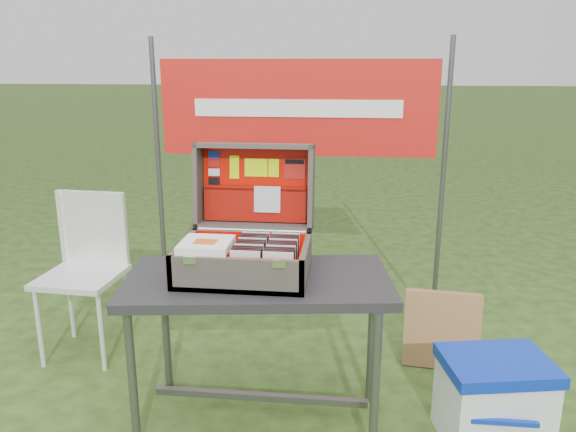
# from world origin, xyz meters

# --- Properties ---
(ground) EXTENTS (80.00, 80.00, 0.00)m
(ground) POSITION_xyz_m (0.00, 0.00, 0.00)
(ground) COLOR #283A14
(ground) RESTS_ON ground
(table) EXTENTS (1.16, 0.69, 0.69)m
(table) POSITION_xyz_m (-0.06, -0.01, 0.34)
(table) COLOR #29292B
(table) RESTS_ON ground
(table_top) EXTENTS (1.16, 0.69, 0.04)m
(table_top) POSITION_xyz_m (-0.06, -0.01, 0.67)
(table_top) COLOR #29292B
(table_top) RESTS_ON ground
(table_leg_fl) EXTENTS (0.04, 0.04, 0.65)m
(table_leg_fl) POSITION_xyz_m (-0.55, -0.23, 0.32)
(table_leg_fl) COLOR #59595B
(table_leg_fl) RESTS_ON ground
(table_leg_fr) EXTENTS (0.04, 0.04, 0.65)m
(table_leg_fr) POSITION_xyz_m (0.43, -0.23, 0.32)
(table_leg_fr) COLOR #59595B
(table_leg_fr) RESTS_ON ground
(table_leg_bl) EXTENTS (0.04, 0.04, 0.65)m
(table_leg_bl) POSITION_xyz_m (-0.55, 0.20, 0.32)
(table_leg_bl) COLOR #59595B
(table_leg_bl) RESTS_ON ground
(table_leg_br) EXTENTS (0.04, 0.04, 0.65)m
(table_leg_br) POSITION_xyz_m (0.43, 0.20, 0.32)
(table_leg_br) COLOR #59595B
(table_leg_br) RESTS_ON ground
(table_brace) EXTENTS (0.95, 0.03, 0.03)m
(table_brace) POSITION_xyz_m (-0.06, -0.01, 0.12)
(table_brace) COLOR #59595B
(table_brace) RESTS_ON ground
(suitcase) EXTENTS (0.54, 0.54, 0.52)m
(suitcase) POSITION_xyz_m (-0.11, 0.05, 0.95)
(suitcase) COLOR #4E463F
(suitcase) RESTS_ON table
(suitcase_base_bottom) EXTENTS (0.54, 0.38, 0.02)m
(suitcase_base_bottom) POSITION_xyz_m (-0.11, -0.01, 0.70)
(suitcase_base_bottom) COLOR #4E463F
(suitcase_base_bottom) RESTS_ON table_top
(suitcase_base_wall_front) EXTENTS (0.54, 0.02, 0.14)m
(suitcase_base_wall_front) POSITION_xyz_m (-0.11, -0.19, 0.76)
(suitcase_base_wall_front) COLOR #4E463F
(suitcase_base_wall_front) RESTS_ON table_top
(suitcase_base_wall_back) EXTENTS (0.54, 0.02, 0.14)m
(suitcase_base_wall_back) POSITION_xyz_m (-0.11, 0.17, 0.76)
(suitcase_base_wall_back) COLOR #4E463F
(suitcase_base_wall_back) RESTS_ON table_top
(suitcase_base_wall_left) EXTENTS (0.02, 0.38, 0.14)m
(suitcase_base_wall_left) POSITION_xyz_m (-0.37, -0.01, 0.76)
(suitcase_base_wall_left) COLOR #4E463F
(suitcase_base_wall_left) RESTS_ON table_top
(suitcase_base_wall_right) EXTENTS (0.02, 0.38, 0.14)m
(suitcase_base_wall_right) POSITION_xyz_m (0.14, -0.01, 0.76)
(suitcase_base_wall_right) COLOR #4E463F
(suitcase_base_wall_right) RESTS_ON table_top
(suitcase_liner_floor) EXTENTS (0.49, 0.34, 0.01)m
(suitcase_liner_floor) POSITION_xyz_m (-0.11, -0.01, 0.71)
(suitcase_liner_floor) COLOR red
(suitcase_liner_floor) RESTS_ON suitcase_base_bottom
(suitcase_latch_left) EXTENTS (0.05, 0.01, 0.03)m
(suitcase_latch_left) POSITION_xyz_m (-0.29, -0.20, 0.82)
(suitcase_latch_left) COLOR silver
(suitcase_latch_left) RESTS_ON suitcase_base_wall_front
(suitcase_latch_right) EXTENTS (0.05, 0.01, 0.03)m
(suitcase_latch_right) POSITION_xyz_m (0.06, -0.20, 0.82)
(suitcase_latch_right) COLOR silver
(suitcase_latch_right) RESTS_ON suitcase_base_wall_front
(suitcase_hinge) EXTENTS (0.48, 0.02, 0.02)m
(suitcase_hinge) POSITION_xyz_m (-0.11, 0.18, 0.83)
(suitcase_hinge) COLOR silver
(suitcase_hinge) RESTS_ON suitcase_base_wall_back
(suitcase_lid_back) EXTENTS (0.54, 0.06, 0.38)m
(suitcase_lid_back) POSITION_xyz_m (-0.11, 0.33, 1.01)
(suitcase_lid_back) COLOR #4E463F
(suitcase_lid_back) RESTS_ON suitcase_base_wall_back
(suitcase_lid_rim_far) EXTENTS (0.54, 0.14, 0.04)m
(suitcase_lid_rim_far) POSITION_xyz_m (-0.11, 0.29, 1.19)
(suitcase_lid_rim_far) COLOR #4E463F
(suitcase_lid_rim_far) RESTS_ON suitcase_lid_back
(suitcase_lid_rim_near) EXTENTS (0.54, 0.14, 0.04)m
(suitcase_lid_rim_near) POSITION_xyz_m (-0.11, 0.25, 0.83)
(suitcase_lid_rim_near) COLOR #4E463F
(suitcase_lid_rim_near) RESTS_ON suitcase_lid_back
(suitcase_lid_rim_left) EXTENTS (0.02, 0.18, 0.40)m
(suitcase_lid_rim_left) POSITION_xyz_m (-0.37, 0.27, 1.01)
(suitcase_lid_rim_left) COLOR #4E463F
(suitcase_lid_rim_left) RESTS_ON suitcase_lid_back
(suitcase_lid_rim_right) EXTENTS (0.02, 0.18, 0.40)m
(suitcase_lid_rim_right) POSITION_xyz_m (0.14, 0.27, 1.01)
(suitcase_lid_rim_right) COLOR #4E463F
(suitcase_lid_rim_right) RESTS_ON suitcase_lid_back
(suitcase_lid_liner) EXTENTS (0.49, 0.04, 0.34)m
(suitcase_lid_liner) POSITION_xyz_m (-0.11, 0.32, 1.01)
(suitcase_lid_liner) COLOR red
(suitcase_lid_liner) RESTS_ON suitcase_lid_back
(suitcase_liner_wall_front) EXTENTS (0.49, 0.01, 0.12)m
(suitcase_liner_wall_front) POSITION_xyz_m (-0.11, -0.18, 0.77)
(suitcase_liner_wall_front) COLOR red
(suitcase_liner_wall_front) RESTS_ON suitcase_base_bottom
(suitcase_liner_wall_back) EXTENTS (0.49, 0.01, 0.12)m
(suitcase_liner_wall_back) POSITION_xyz_m (-0.11, 0.16, 0.77)
(suitcase_liner_wall_back) COLOR red
(suitcase_liner_wall_back) RESTS_ON suitcase_base_bottom
(suitcase_liner_wall_left) EXTENTS (0.01, 0.34, 0.12)m
(suitcase_liner_wall_left) POSITION_xyz_m (-0.36, -0.01, 0.77)
(suitcase_liner_wall_left) COLOR red
(suitcase_liner_wall_left) RESTS_ON suitcase_base_bottom
(suitcase_liner_wall_right) EXTENTS (0.01, 0.34, 0.12)m
(suitcase_liner_wall_right) POSITION_xyz_m (0.13, -0.01, 0.77)
(suitcase_liner_wall_right) COLOR red
(suitcase_liner_wall_right) RESTS_ON suitcase_base_bottom
(suitcase_lid_pocket) EXTENTS (0.47, 0.05, 0.16)m
(suitcase_lid_pocket) POSITION_xyz_m (-0.11, 0.29, 0.92)
(suitcase_lid_pocket) COLOR maroon
(suitcase_lid_pocket) RESTS_ON suitcase_lid_liner
(suitcase_pocket_edge) EXTENTS (0.46, 0.02, 0.02)m
(suitcase_pocket_edge) POSITION_xyz_m (-0.11, 0.29, 1.00)
(suitcase_pocket_edge) COLOR maroon
(suitcase_pocket_edge) RESTS_ON suitcase_lid_pocket
(suitcase_pocket_cd) EXTENTS (0.12, 0.02, 0.12)m
(suitcase_pocket_cd) POSITION_xyz_m (-0.06, 0.28, 0.95)
(suitcase_pocket_cd) COLOR silver
(suitcase_pocket_cd) RESTS_ON suitcase_lid_pocket
(lid_sticker_cc_a) EXTENTS (0.05, 0.01, 0.03)m
(lid_sticker_cc_a) POSITION_xyz_m (-0.31, 0.33, 1.14)
(lid_sticker_cc_a) COLOR #1933B2
(lid_sticker_cc_a) RESTS_ON suitcase_lid_liner
(lid_sticker_cc_b) EXTENTS (0.05, 0.01, 0.03)m
(lid_sticker_cc_b) POSITION_xyz_m (-0.31, 0.32, 1.10)
(lid_sticker_cc_b) COLOR #AB1811
(lid_sticker_cc_b) RESTS_ON suitcase_lid_liner
(lid_sticker_cc_c) EXTENTS (0.05, 0.01, 0.03)m
(lid_sticker_cc_c) POSITION_xyz_m (-0.31, 0.32, 1.06)
(lid_sticker_cc_c) COLOR white
(lid_sticker_cc_c) RESTS_ON suitcase_lid_liner
(lid_sticker_cc_d) EXTENTS (0.05, 0.01, 0.03)m
(lid_sticker_cc_d) POSITION_xyz_m (-0.31, 0.32, 1.02)
(lid_sticker_cc_d) COLOR black
(lid_sticker_cc_d) RESTS_ON suitcase_lid_liner
(lid_card_neon_tall) EXTENTS (0.04, 0.01, 0.10)m
(lid_card_neon_tall) POSITION_xyz_m (-0.22, 0.32, 1.09)
(lid_card_neon_tall) COLOR #CEFA02
(lid_card_neon_tall) RESTS_ON suitcase_lid_liner
(lid_card_neon_main) EXTENTS (0.11, 0.01, 0.08)m
(lid_card_neon_main) POSITION_xyz_m (-0.11, 0.32, 1.09)
(lid_card_neon_main) COLOR #CEFA02
(lid_card_neon_main) RESTS_ON suitcase_lid_liner
(lid_card_neon_small) EXTENTS (0.05, 0.01, 0.08)m
(lid_card_neon_small) POSITION_xyz_m (-0.03, 0.32, 1.09)
(lid_card_neon_small) COLOR #CEFA02
(lid_card_neon_small) RESTS_ON suitcase_lid_liner
(lid_sticker_band) EXTENTS (0.10, 0.01, 0.10)m
(lid_sticker_band) POSITION_xyz_m (0.06, 0.32, 1.09)
(lid_sticker_band) COLOR #AB1811
(lid_sticker_band) RESTS_ON suitcase_lid_liner
(lid_sticker_band_bar) EXTENTS (0.09, 0.01, 0.02)m
(lid_sticker_band_bar) POSITION_xyz_m (0.06, 0.33, 1.12)
(lid_sticker_band_bar) COLOR black
(lid_sticker_band_bar) RESTS_ON suitcase_lid_liner
(cd_left_0) EXTENTS (0.12, 0.01, 0.14)m
(cd_left_0) POSITION_xyz_m (-0.08, -0.16, 0.78)
(cd_left_0) COLOR silver
(cd_left_0) RESTS_ON suitcase_liner_floor
(cd_left_1) EXTENTS (0.12, 0.01, 0.14)m
(cd_left_1) POSITION_xyz_m (-0.08, -0.13, 0.78)
(cd_left_1) COLOR black
(cd_left_1) RESTS_ON suitcase_liner_floor
(cd_left_2) EXTENTS (0.12, 0.01, 0.14)m
(cd_left_2) POSITION_xyz_m (-0.08, -0.11, 0.78)
(cd_left_2) COLOR black
(cd_left_2) RESTS_ON suitcase_liner_floor
(cd_left_3) EXTENTS (0.12, 0.01, 0.14)m
(cd_left_3) POSITION_xyz_m (-0.08, -0.09, 0.78)
(cd_left_3) COLOR black
(cd_left_3) RESTS_ON suitcase_liner_floor
(cd_left_4) EXTENTS (0.12, 0.01, 0.14)m
(cd_left_4) POSITION_xyz_m (-0.08, -0.07, 0.78)
(cd_left_4) COLOR silver
(cd_left_4) RESTS_ON suitcase_liner_floor
(cd_left_5) EXTENTS (0.12, 0.01, 0.14)m
(cd_left_5) POSITION_xyz_m (-0.08, -0.05, 0.78)
(cd_left_5) COLOR black
(cd_left_5) RESTS_ON suitcase_liner_floor
(cd_left_6) EXTENTS (0.12, 0.01, 0.14)m
(cd_left_6) POSITION_xyz_m (-0.08, -0.03, 0.78)
(cd_left_6) COLOR black
(cd_left_6) RESTS_ON suitcase_liner_floor
(cd_left_7) EXTENTS (0.12, 0.01, 0.14)m
(cd_left_7) POSITION_xyz_m (-0.08, -0.01, 0.78)
(cd_left_7) COLOR black
(cd_left_7) RESTS_ON suitcase_liner_floor
(cd_left_8) EXTENTS (0.12, 0.01, 0.14)m
(cd_left_8) POSITION_xyz_m (-0.08, 0.01, 0.78)
(cd_left_8) COLOR silver
(cd_left_8) RESTS_ON suitcase_liner_floor
(cd_left_9) EXTENTS (0.12, 0.01, 0.14)m
(cd_left_9) POSITION_xyz_m (-0.08, 0.03, 0.78)
(cd_left_9) COLOR black
(cd_left_9) RESTS_ON suitcase_liner_floor
(cd_left_10) EXTENTS (0.12, 0.01, 0.14)m
(cd_left_10) POSITION_xyz_m (-0.08, 0.05, 0.78)
(cd_left_10) COLOR black
(cd_left_10) RESTS_ON suitcase_liner_floor
(cd_left_11) EXTENTS (0.12, 0.01, 0.14)m
(cd_left_11) POSITION_xyz_m (-0.08, 0.08, 0.78)
(cd_left_11) COLOR black
(cd_left_11) RESTS_ON suitcase_liner_floor
(cd_left_12) EXTENTS (0.12, 0.01, 0.14)m
(cd_left_12) POSITION_xyz_m (-0.08, 0.10, 0.78)
(cd_left_12) COLOR silver
(cd_left_12) RESTS_ON suitcase_liner_floor
(cd_right_0) EXTENTS (0.12, 0.01, 0.14)m
(cd_right_0) POSITION_xyz_m (0.05, -0.16, 0.78)
(cd_right_0) COLOR silver
(cd_right_0) RESTS_ON suitcase_liner_floor
(cd_right_1) EXTENTS (0.12, 0.01, 0.14)m
(cd_right_1) POSITION_xyz_m (0.05, -0.13, 0.78)
(cd_right_1) COLOR black
(cd_right_1) RESTS_ON suitcase_liner_floor
(cd_right_2) EXTENTS (0.12, 0.01, 0.14)m
(cd_right_2) POSITION_xyz_m (0.05, -0.11, 0.78)
(cd_right_2) COLOR black
(cd_right_2) RESTS_ON suitcase_liner_floor
(cd_right_3) EXTENTS (0.12, 0.01, 0.14)m
(cd_right_3) POSITION_xyz_m (0.05, -0.09, 0.78)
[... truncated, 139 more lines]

